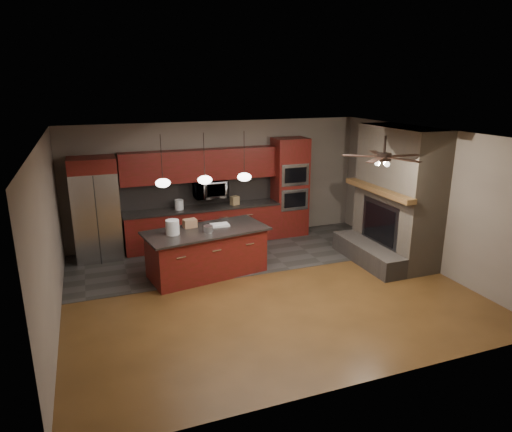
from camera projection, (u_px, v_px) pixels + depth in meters
name	position (u px, v px, depth m)	size (l,w,h in m)	color
ground	(265.00, 288.00, 8.40)	(7.00, 7.00, 0.00)	brown
ceiling	(266.00, 135.00, 7.61)	(7.00, 6.00, 0.02)	white
back_wall	(219.00, 182.00, 10.70)	(7.00, 0.02, 2.80)	gray
right_wall	(427.00, 198.00, 9.18)	(0.02, 6.00, 2.80)	gray
left_wall	(49.00, 238.00, 6.83)	(0.02, 6.00, 2.80)	gray
slate_tile_patch	(235.00, 254.00, 10.02)	(7.00, 2.40, 0.01)	#34322F
fireplace_column	(395.00, 200.00, 9.42)	(1.30, 2.10, 2.80)	#6E614F
back_cabinetry	(202.00, 207.00, 10.46)	(3.59, 0.64, 2.20)	maroon
oven_tower	(290.00, 187.00, 11.06)	(0.80, 0.63, 2.38)	maroon
microwave	(210.00, 189.00, 10.41)	(0.73, 0.41, 0.50)	silver
refrigerator	(96.00, 209.00, 9.52)	(0.94, 0.75, 2.18)	silver
kitchen_island	(207.00, 252.00, 8.89)	(2.49, 1.44, 0.92)	maroon
white_bucket	(172.00, 227.00, 8.46)	(0.25, 0.25, 0.27)	silver
paint_can	(208.00, 229.00, 8.61)	(0.18, 0.18, 0.12)	silver
paint_tray	(220.00, 225.00, 8.99)	(0.35, 0.25, 0.04)	white
cardboard_box	(190.00, 223.00, 8.89)	(0.25, 0.18, 0.16)	#966D4D
counter_bucket	(179.00, 205.00, 10.20)	(0.19, 0.19, 0.22)	silver
counter_box	(235.00, 200.00, 10.59)	(0.18, 0.14, 0.20)	#93764C
pendant_left	(163.00, 183.00, 7.92)	(0.26, 0.26, 0.92)	black
pendant_center	(205.00, 180.00, 8.17)	(0.26, 0.26, 0.92)	black
pendant_right	(244.00, 177.00, 8.43)	(0.26, 0.26, 0.92)	black
ceiling_fan	(384.00, 156.00, 7.59)	(1.27, 1.33, 0.41)	black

